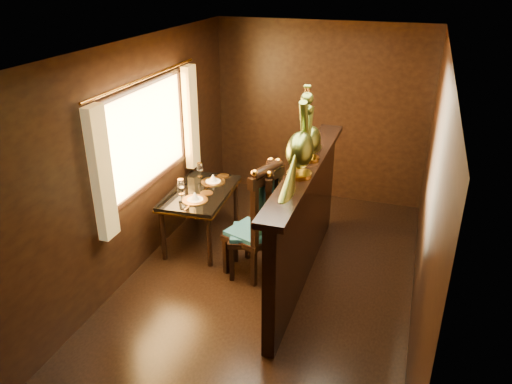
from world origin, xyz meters
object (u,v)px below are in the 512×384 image
dining_table (200,196)px  chair_left (260,219)px  chair_right (262,218)px  peacock_right (311,128)px  peacock_left (301,134)px

dining_table → chair_left: size_ratio=0.89×
chair_left → chair_right: size_ratio=1.03×
chair_left → peacock_right: (0.46, 0.19, 0.99)m
peacock_right → peacock_left: bearing=-90.0°
chair_right → peacock_right: bearing=0.6°
dining_table → chair_left: (0.91, -0.49, 0.09)m
chair_left → chair_right: 0.07m
chair_right → peacock_right: (0.46, 0.12, 1.01)m
chair_left → peacock_left: size_ratio=1.65×
peacock_left → dining_table: bearing=151.5°
chair_right → peacock_right: peacock_right is taller
chair_left → peacock_right: 1.11m
dining_table → peacock_left: bearing=-31.9°
chair_left → peacock_left: bearing=-9.4°
peacock_left → peacock_right: 0.45m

